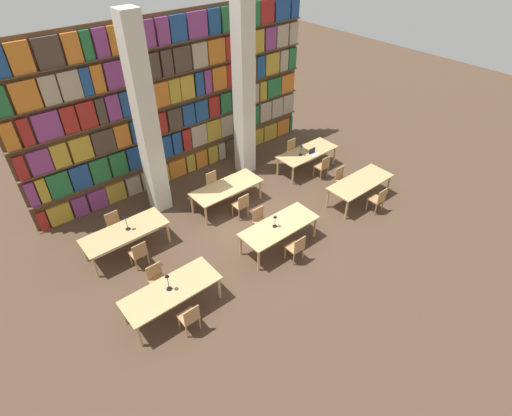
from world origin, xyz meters
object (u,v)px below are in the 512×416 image
object	(u,v)px
chair_0	(190,317)
chair_8	(241,205)
reading_table_5	(307,153)
chair_11	(293,150)
chair_2	(296,248)
chair_4	(378,199)
chair_10	(323,166)
chair_5	(341,179)
reading_table_3	(125,233)
desk_lamp_2	(126,220)
laptop	(313,153)
pillar_center	(244,92)
chair_6	(139,253)
chair_1	(157,279)
chair_3	(261,221)
reading_table_2	(360,183)
chair_7	(115,225)
reading_table_0	(171,291)
chair_9	(214,184)
reading_table_4	(227,188)
desk_lamp_1	(275,219)
desk_lamp_3	(301,148)
desk_lamp_0	(168,279)
pillar_left	(146,123)
reading_table_1	(279,227)

from	to	relation	value
chair_0	chair_8	bearing A→B (deg)	36.38
reading_table_5	chair_11	distance (m)	0.79
chair_0	chair_2	distance (m)	3.49
chair_4	chair_10	world-z (taller)	same
chair_5	reading_table_3	size ratio (longest dim) A/B	0.37
desk_lamp_2	chair_8	bearing A→B (deg)	-13.88
laptop	pillar_center	bearing A→B (deg)	136.06
chair_6	chair_5	bearing A→B (deg)	-8.96
chair_1	chair_10	xyz separation A→B (m)	(7.18, 1.02, 0.00)
chair_3	chair_5	size ratio (longest dim) A/B	1.00
reading_table_2	chair_10	size ratio (longest dim) A/B	2.67
chair_0	chair_7	world-z (taller)	same
pillar_center	chair_5	world-z (taller)	pillar_center
reading_table_0	chair_5	world-z (taller)	chair_5
chair_8	chair_9	bearing A→B (deg)	90.00
desk_lamp_2	reading_table_4	distance (m)	3.37
reading_table_4	chair_2	bearing A→B (deg)	-90.63
chair_2	desk_lamp_1	size ratio (longest dim) A/B	2.21
chair_11	chair_10	bearing A→B (deg)	90.00
reading_table_5	desk_lamp_3	xyz separation A→B (m)	(-0.37, -0.03, 0.35)
chair_2	chair_0	bearing A→B (deg)	-178.29
chair_2	desk_lamp_2	xyz separation A→B (m)	(-3.31, 3.33, 0.61)
reading_table_0	chair_8	world-z (taller)	chair_8
chair_7	chair_10	bearing A→B (deg)	167.02
chair_10	chair_2	bearing A→B (deg)	-146.61
chair_7	reading_table_5	size ratio (longest dim) A/B	0.37
chair_5	chair_10	world-z (taller)	same
chair_4	desk_lamp_2	bearing A→B (deg)	153.84
reading_table_3	reading_table_4	bearing A→B (deg)	-1.02
desk_lamp_0	chair_10	xyz separation A→B (m)	(7.21, 1.74, -0.62)
pillar_left	desk_lamp_3	bearing A→B (deg)	-16.56
chair_10	pillar_left	bearing A→B (deg)	157.69
desk_lamp_1	reading_table_3	size ratio (longest dim) A/B	0.17
chair_4	reading_table_4	world-z (taller)	chair_4
pillar_center	reading_table_3	size ratio (longest dim) A/B	2.56
reading_table_2	chair_8	distance (m)	3.98
chair_11	chair_7	bearing A→B (deg)	-1.02
chair_4	chair_8	distance (m)	4.36
chair_6	laptop	xyz separation A→B (m)	(7.10, 0.35, 0.32)
reading_table_0	pillar_left	bearing A→B (deg)	65.23
reading_table_1	chair_6	distance (m)	3.92
chair_6	chair_9	size ratio (longest dim) A/B	1.00
desk_lamp_3	chair_6	bearing A→B (deg)	-174.89
chair_5	reading_table_4	size ratio (longest dim) A/B	0.37
reading_table_5	laptop	bearing A→B (deg)	-86.22
chair_1	chair_4	bearing A→B (deg)	168.27
desk_lamp_3	chair_4	bearing A→B (deg)	-84.84
chair_9	pillar_left	bearing A→B (deg)	-19.95
desk_lamp_1	desk_lamp_3	xyz separation A→B (m)	(3.37, 2.36, 0.01)
reading_table_1	desk_lamp_2	world-z (taller)	desk_lamp_2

